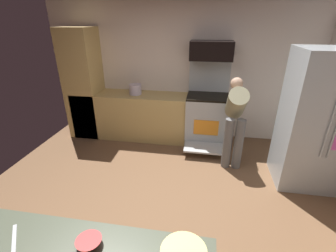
{
  "coord_description": "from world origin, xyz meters",
  "views": [
    {
      "loc": [
        0.5,
        -2.25,
        2.23
      ],
      "look_at": [
        0.07,
        0.3,
        1.05
      ],
      "focal_mm": 25.17,
      "sensor_mm": 36.0,
      "label": 1
    }
  ],
  "objects_px": {
    "person_cook": "(235,116)",
    "refrigerator": "(319,122)",
    "stock_pot": "(135,89)",
    "microwave": "(211,51)",
    "mixing_bowl_large": "(89,243)",
    "oven_range": "(207,117)"
  },
  "relations": [
    {
      "from": "person_cook",
      "to": "refrigerator",
      "type": "bearing_deg",
      "value": -17.04
    },
    {
      "from": "stock_pot",
      "to": "refrigerator",
      "type": "bearing_deg",
      "value": -19.18
    },
    {
      "from": "stock_pot",
      "to": "person_cook",
      "type": "bearing_deg",
      "value": -20.39
    },
    {
      "from": "microwave",
      "to": "person_cook",
      "type": "xyz_separation_m",
      "value": [
        0.44,
        -0.76,
        -0.9
      ]
    },
    {
      "from": "microwave",
      "to": "mixing_bowl_large",
      "type": "bearing_deg",
      "value": -102.0
    },
    {
      "from": "person_cook",
      "to": "mixing_bowl_large",
      "type": "distance_m",
      "value": 2.84
    },
    {
      "from": "oven_range",
      "to": "microwave",
      "type": "relative_size",
      "value": 2.12
    },
    {
      "from": "person_cook",
      "to": "oven_range",
      "type": "bearing_deg",
      "value": 123.3
    },
    {
      "from": "microwave",
      "to": "person_cook",
      "type": "height_order",
      "value": "microwave"
    },
    {
      "from": "oven_range",
      "to": "microwave",
      "type": "distance_m",
      "value": 1.22
    },
    {
      "from": "oven_range",
      "to": "microwave",
      "type": "height_order",
      "value": "microwave"
    },
    {
      "from": "microwave",
      "to": "mixing_bowl_large",
      "type": "relative_size",
      "value": 4.43
    },
    {
      "from": "microwave",
      "to": "stock_pot",
      "type": "relative_size",
      "value": 3.12
    },
    {
      "from": "oven_range",
      "to": "person_cook",
      "type": "xyz_separation_m",
      "value": [
        0.44,
        -0.66,
        0.32
      ]
    },
    {
      "from": "oven_range",
      "to": "microwave",
      "type": "bearing_deg",
      "value": 90.0
    },
    {
      "from": "refrigerator",
      "to": "stock_pot",
      "type": "xyz_separation_m",
      "value": [
        -2.88,
        1.0,
        0.04
      ]
    },
    {
      "from": "person_cook",
      "to": "mixing_bowl_large",
      "type": "height_order",
      "value": "person_cook"
    },
    {
      "from": "refrigerator",
      "to": "mixing_bowl_large",
      "type": "height_order",
      "value": "refrigerator"
    },
    {
      "from": "person_cook",
      "to": "stock_pot",
      "type": "height_order",
      "value": "person_cook"
    },
    {
      "from": "oven_range",
      "to": "stock_pot",
      "type": "distance_m",
      "value": 1.47
    },
    {
      "from": "person_cook",
      "to": "mixing_bowl_large",
      "type": "bearing_deg",
      "value": -113.9
    },
    {
      "from": "stock_pot",
      "to": "oven_range",
      "type": "bearing_deg",
      "value": -0.55
    }
  ]
}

